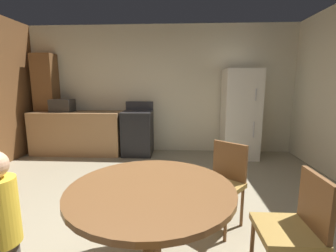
{
  "coord_description": "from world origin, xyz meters",
  "views": [
    {
      "loc": [
        0.44,
        -2.11,
        1.47
      ],
      "look_at": [
        0.27,
        0.97,
        0.92
      ],
      "focal_mm": 25.19,
      "sensor_mm": 36.0,
      "label": 1
    }
  ],
  "objects_px": {
    "refrigerator": "(240,114)",
    "chair_east": "(296,225)",
    "oven_range": "(138,133)",
    "microwave": "(62,105)",
    "person_child": "(2,231)",
    "dining_table": "(151,208)",
    "chair_northeast": "(224,179)"
  },
  "relations": [
    {
      "from": "refrigerator",
      "to": "chair_east",
      "type": "relative_size",
      "value": 2.02
    },
    {
      "from": "person_child",
      "to": "oven_range",
      "type": "bearing_deg",
      "value": 68.84
    },
    {
      "from": "oven_range",
      "to": "microwave",
      "type": "height_order",
      "value": "microwave"
    },
    {
      "from": "oven_range",
      "to": "microwave",
      "type": "distance_m",
      "value": 1.68
    },
    {
      "from": "oven_range",
      "to": "chair_east",
      "type": "height_order",
      "value": "oven_range"
    },
    {
      "from": "chair_east",
      "to": "oven_range",
      "type": "bearing_deg",
      "value": -62.44
    },
    {
      "from": "oven_range",
      "to": "microwave",
      "type": "relative_size",
      "value": 2.5
    },
    {
      "from": "microwave",
      "to": "chair_east",
      "type": "relative_size",
      "value": 0.51
    },
    {
      "from": "refrigerator",
      "to": "chair_northeast",
      "type": "relative_size",
      "value": 2.02
    },
    {
      "from": "chair_northeast",
      "to": "person_child",
      "type": "xyz_separation_m",
      "value": [
        -1.55,
        -1.07,
        0.08
      ]
    },
    {
      "from": "chair_east",
      "to": "microwave",
      "type": "bearing_deg",
      "value": -44.81
    },
    {
      "from": "oven_range",
      "to": "person_child",
      "type": "relative_size",
      "value": 1.01
    },
    {
      "from": "dining_table",
      "to": "chair_east",
      "type": "height_order",
      "value": "chair_east"
    },
    {
      "from": "person_child",
      "to": "chair_northeast",
      "type": "bearing_deg",
      "value": 16.83
    },
    {
      "from": "oven_range",
      "to": "refrigerator",
      "type": "relative_size",
      "value": 0.62
    },
    {
      "from": "oven_range",
      "to": "refrigerator",
      "type": "distance_m",
      "value": 2.13
    },
    {
      "from": "refrigerator",
      "to": "chair_east",
      "type": "bearing_deg",
      "value": -96.64
    },
    {
      "from": "oven_range",
      "to": "dining_table",
      "type": "height_order",
      "value": "oven_range"
    },
    {
      "from": "chair_northeast",
      "to": "refrigerator",
      "type": "bearing_deg",
      "value": -157.22
    },
    {
      "from": "refrigerator",
      "to": "chair_east",
      "type": "xyz_separation_m",
      "value": [
        -0.37,
        -3.2,
        -0.38
      ]
    },
    {
      "from": "refrigerator",
      "to": "person_child",
      "type": "height_order",
      "value": "refrigerator"
    },
    {
      "from": "dining_table",
      "to": "person_child",
      "type": "relative_size",
      "value": 1.08
    },
    {
      "from": "dining_table",
      "to": "person_child",
      "type": "bearing_deg",
      "value": -162.05
    },
    {
      "from": "chair_east",
      "to": "dining_table",
      "type": "bearing_deg",
      "value": 0.0
    },
    {
      "from": "refrigerator",
      "to": "person_child",
      "type": "relative_size",
      "value": 1.61
    },
    {
      "from": "dining_table",
      "to": "person_child",
      "type": "distance_m",
      "value": 0.94
    },
    {
      "from": "microwave",
      "to": "dining_table",
      "type": "bearing_deg",
      "value": -55.04
    },
    {
      "from": "refrigerator",
      "to": "dining_table",
      "type": "height_order",
      "value": "refrigerator"
    },
    {
      "from": "person_child",
      "to": "dining_table",
      "type": "bearing_deg",
      "value": -0.0
    },
    {
      "from": "chair_east",
      "to": "refrigerator",
      "type": "bearing_deg",
      "value": -96.83
    },
    {
      "from": "oven_range",
      "to": "person_child",
      "type": "height_order",
      "value": "oven_range"
    },
    {
      "from": "oven_range",
      "to": "refrigerator",
      "type": "bearing_deg",
      "value": -1.48
    }
  ]
}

